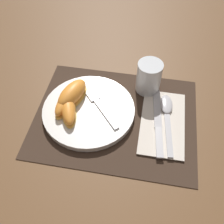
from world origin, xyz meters
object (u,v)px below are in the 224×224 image
at_px(juice_glass, 149,79).
at_px(citrus_wedge_0, 72,94).
at_px(knife, 158,123).
at_px(citrus_wedge_2, 68,106).
at_px(spoon, 167,112).
at_px(citrus_wedge_1, 67,99).
at_px(fork, 97,102).
at_px(plate, 89,110).

xyz_separation_m(juice_glass, citrus_wedge_0, (-0.20, -0.09, -0.01)).
distance_m(juice_glass, knife, 0.13).
bearing_deg(citrus_wedge_0, citrus_wedge_2, -92.80).
xyz_separation_m(knife, spoon, (0.02, 0.04, 0.00)).
height_order(citrus_wedge_0, citrus_wedge_1, citrus_wedge_0).
xyz_separation_m(fork, citrus_wedge_0, (-0.07, 0.00, 0.02)).
height_order(juice_glass, citrus_wedge_1, juice_glass).
height_order(plate, citrus_wedge_2, citrus_wedge_2).
distance_m(plate, citrus_wedge_2, 0.06).
distance_m(fork, citrus_wedge_2, 0.08).
bearing_deg(juice_glass, knife, -72.27).
height_order(plate, citrus_wedge_1, citrus_wedge_1).
relative_size(knife, citrus_wedge_2, 1.64).
height_order(citrus_wedge_0, citrus_wedge_2, citrus_wedge_0).
distance_m(knife, citrus_wedge_0, 0.24).
relative_size(knife, citrus_wedge_1, 1.69).
height_order(knife, fork, fork).
bearing_deg(citrus_wedge_1, juice_glass, 27.07).
relative_size(plate, citrus_wedge_0, 1.98).
bearing_deg(citrus_wedge_2, fork, 28.32).
bearing_deg(fork, spoon, 2.07).
distance_m(plate, citrus_wedge_1, 0.06).
xyz_separation_m(citrus_wedge_1, citrus_wedge_2, (0.01, -0.02, -0.00)).
xyz_separation_m(citrus_wedge_0, citrus_wedge_2, (-0.00, -0.04, -0.01)).
distance_m(spoon, fork, 0.19).
xyz_separation_m(knife, citrus_wedge_0, (-0.23, 0.03, 0.03)).
relative_size(juice_glass, knife, 0.42).
distance_m(juice_glass, citrus_wedge_0, 0.21).
height_order(juice_glass, citrus_wedge_2, juice_glass).
height_order(juice_glass, spoon, juice_glass).
distance_m(knife, spoon, 0.04).
bearing_deg(citrus_wedge_2, plate, 17.58).
bearing_deg(spoon, citrus_wedge_2, -170.20).
height_order(juice_glass, citrus_wedge_0, juice_glass).
distance_m(plate, juice_glass, 0.19).
bearing_deg(citrus_wedge_1, citrus_wedge_0, 57.12).
xyz_separation_m(plate, spoon, (0.21, 0.03, -0.00)).
relative_size(spoon, citrus_wedge_1, 1.52).
bearing_deg(citrus_wedge_1, knife, -3.77).
xyz_separation_m(fork, citrus_wedge_1, (-0.08, -0.02, 0.01)).
distance_m(fork, citrus_wedge_0, 0.07).
relative_size(spoon, fork, 1.33).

